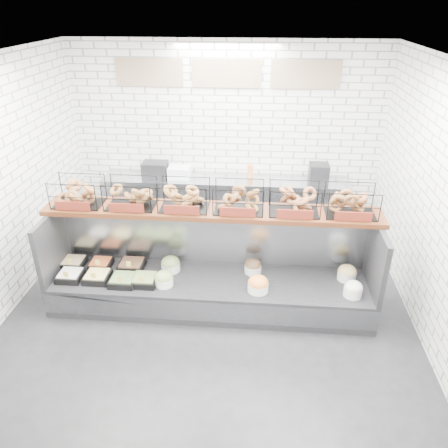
{
  "coord_description": "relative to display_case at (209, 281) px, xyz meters",
  "views": [
    {
      "loc": [
        0.56,
        -4.21,
        3.55
      ],
      "look_at": [
        0.16,
        0.45,
        1.1
      ],
      "focal_mm": 35.0,
      "sensor_mm": 36.0,
      "label": 1
    }
  ],
  "objects": [
    {
      "name": "prep_counter",
      "position": [
        0.02,
        2.09,
        0.14
      ],
      "size": [
        4.0,
        0.6,
        1.2
      ],
      "color": "#93969B",
      "rests_on": "ground"
    },
    {
      "name": "room_shell",
      "position": [
        0.02,
        0.26,
        1.73
      ],
      "size": [
        5.02,
        5.51,
        3.01
      ],
      "color": "white",
      "rests_on": "ground"
    },
    {
      "name": "ground",
      "position": [
        0.02,
        -0.34,
        -0.33
      ],
      "size": [
        5.5,
        5.5,
        0.0
      ],
      "primitive_type": "plane",
      "color": "black",
      "rests_on": "ground"
    },
    {
      "name": "display_case",
      "position": [
        0.0,
        0.0,
        0.0
      ],
      "size": [
        4.0,
        0.9,
        1.2
      ],
      "color": "black",
      "rests_on": "ground"
    },
    {
      "name": "bagel_shelf",
      "position": [
        0.02,
        0.18,
        1.06
      ],
      "size": [
        4.1,
        0.5,
        0.4
      ],
      "color": "#3C1A0C",
      "rests_on": "display_case"
    }
  ]
}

